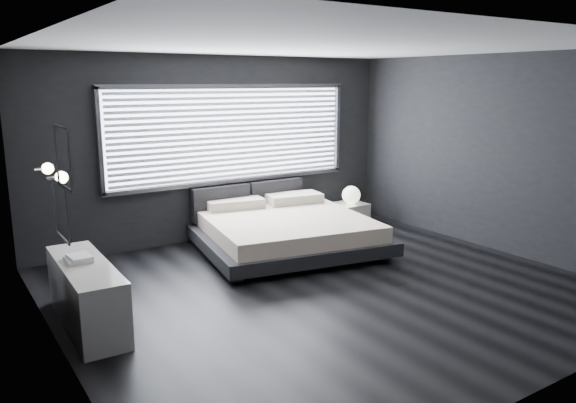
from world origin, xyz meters
TOP-DOWN VIEW (x-y plane):
  - room at (0.00, 0.00)m, footprint 6.04×6.00m
  - window at (0.20, 2.70)m, footprint 4.14×0.09m
  - headboard at (0.43, 2.64)m, footprint 1.96×0.16m
  - sconce_near at (-2.88, 0.05)m, footprint 0.18×0.11m
  - sconce_far at (-2.88, 0.65)m, footprint 0.18×0.11m
  - wall_art_upper at (-2.98, -0.55)m, footprint 0.01×0.48m
  - wall_art_lower at (-2.98, -0.30)m, footprint 0.01×0.48m
  - bed at (0.44, 1.60)m, footprint 2.83×2.74m
  - nightstand at (2.15, 2.25)m, footprint 0.62×0.52m
  - orb_lamp at (2.18, 2.20)m, footprint 0.31×0.31m
  - dresser at (-2.65, 0.50)m, footprint 0.50×1.64m
  - book_stack at (-2.68, 0.60)m, footprint 0.25×0.33m

SIDE VIEW (x-z plane):
  - nightstand at x=2.15m, z-range 0.00..0.35m
  - bed at x=0.44m, z-range -0.02..0.61m
  - dresser at x=-2.65m, z-range 0.00..0.65m
  - orb_lamp at x=2.18m, z-range 0.35..0.67m
  - headboard at x=0.43m, z-range 0.31..0.83m
  - book_stack at x=-2.68m, z-range 0.65..0.71m
  - wall_art_lower at x=-2.98m, z-range 1.14..1.62m
  - room at x=0.00m, z-range 0.00..2.80m
  - sconce_near at x=-2.88m, z-range 1.55..1.66m
  - sconce_far at x=-2.88m, z-range 1.55..1.66m
  - window at x=0.20m, z-range 0.85..2.37m
  - wall_art_upper at x=-2.98m, z-range 1.61..2.09m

